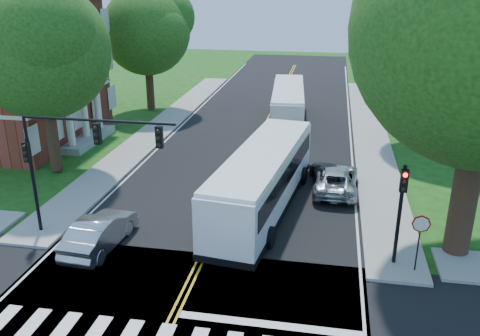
% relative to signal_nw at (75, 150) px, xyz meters
% --- Properties ---
extents(road, '(14.00, 96.00, 0.01)m').
position_rel_signal_nw_xyz_m(road, '(5.86, 11.57, -4.37)').
color(road, black).
rests_on(road, ground).
extents(center_line, '(0.36, 70.00, 0.01)m').
position_rel_signal_nw_xyz_m(center_line, '(5.86, 15.57, -4.36)').
color(center_line, gold).
rests_on(center_line, road).
extents(edge_line_w, '(0.12, 70.00, 0.01)m').
position_rel_signal_nw_xyz_m(edge_line_w, '(-0.94, 15.57, -4.36)').
color(edge_line_w, silver).
rests_on(edge_line_w, road).
extents(edge_line_e, '(0.12, 70.00, 0.01)m').
position_rel_signal_nw_xyz_m(edge_line_e, '(12.66, 15.57, -4.36)').
color(edge_line_e, silver).
rests_on(edge_line_e, road).
extents(stop_bar, '(6.60, 0.40, 0.01)m').
position_rel_signal_nw_xyz_m(stop_bar, '(9.36, -4.83, -4.36)').
color(stop_bar, silver).
rests_on(stop_bar, road).
extents(sidewalk_nw, '(2.60, 40.00, 0.15)m').
position_rel_signal_nw_xyz_m(sidewalk_nw, '(-2.44, 18.57, -4.30)').
color(sidewalk_nw, gray).
rests_on(sidewalk_nw, ground).
extents(sidewalk_ne, '(2.60, 40.00, 0.15)m').
position_rel_signal_nw_xyz_m(sidewalk_ne, '(14.16, 18.57, -4.30)').
color(sidewalk_ne, gray).
rests_on(sidewalk_ne, ground).
extents(tree_west_near, '(8.00, 8.00, 11.40)m').
position_rel_signal_nw_xyz_m(tree_west_near, '(-5.64, 7.57, 3.15)').
color(tree_west_near, '#371E16').
rests_on(tree_west_near, ground).
extents(tree_west_far, '(7.60, 7.60, 10.67)m').
position_rel_signal_nw_xyz_m(tree_west_far, '(-5.14, 23.57, 2.62)').
color(tree_west_far, '#371E16').
rests_on(tree_west_far, ground).
extents(tree_east_mid, '(8.40, 8.40, 11.93)m').
position_rel_signal_nw_xyz_m(tree_east_mid, '(17.36, 17.57, 3.48)').
color(tree_east_mid, '#371E16').
rests_on(tree_east_mid, ground).
extents(tree_east_far, '(7.20, 7.20, 10.34)m').
position_rel_signal_nw_xyz_m(tree_east_far, '(18.36, 33.57, 2.48)').
color(tree_east_far, '#371E16').
rests_on(tree_east_far, ground).
extents(signal_nw, '(7.15, 0.46, 5.66)m').
position_rel_signal_nw_xyz_m(signal_nw, '(0.00, 0.00, 0.00)').
color(signal_nw, black).
rests_on(signal_nw, ground).
extents(signal_ne, '(0.30, 0.46, 4.40)m').
position_rel_signal_nw_xyz_m(signal_ne, '(14.06, 0.01, -1.41)').
color(signal_ne, black).
rests_on(signal_ne, ground).
extents(stop_sign, '(0.76, 0.08, 2.53)m').
position_rel_signal_nw_xyz_m(stop_sign, '(14.86, -0.45, -2.35)').
color(stop_sign, black).
rests_on(stop_sign, ground).
extents(bus_lead, '(4.29, 12.82, 3.26)m').
position_rel_signal_nw_xyz_m(bus_lead, '(7.78, 4.57, -2.65)').
color(bus_lead, white).
rests_on(bus_lead, road).
extents(bus_follow, '(3.46, 11.74, 2.99)m').
position_rel_signal_nw_xyz_m(bus_follow, '(7.52, 21.56, -2.79)').
color(bus_follow, white).
rests_on(bus_follow, road).
extents(hatchback, '(1.91, 4.73, 1.53)m').
position_rel_signal_nw_xyz_m(hatchback, '(1.12, -0.76, -3.60)').
color(hatchback, '#A7AAAE').
rests_on(hatchback, road).
extents(suv, '(2.52, 5.19, 1.42)m').
position_rel_signal_nw_xyz_m(suv, '(11.57, 7.73, -3.66)').
color(suv, '#B4B6BB').
rests_on(suv, road).
extents(dark_sedan, '(2.44, 4.34, 1.19)m').
position_rel_signal_nw_xyz_m(dark_sedan, '(11.07, 8.78, -3.77)').
color(dark_sedan, black).
rests_on(dark_sedan, road).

